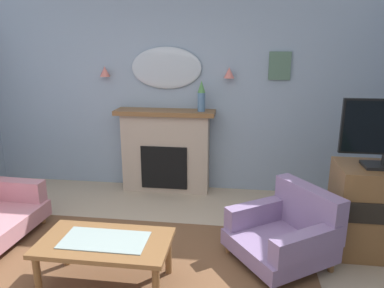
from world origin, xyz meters
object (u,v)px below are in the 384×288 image
object	(u,v)px
wall_sconce_right	(229,73)
fireplace	(166,152)
wall_sconce_left	(105,71)
armchair_in_corner	(287,231)
wall_mirror	(166,68)
coffee_table	(105,246)
framed_picture	(280,66)
mantel_vase_centre	(201,96)
tv_cabinet	(375,210)

from	to	relation	value
wall_sconce_right	fireplace	bearing A→B (deg)	-173.84
wall_sconce_left	armchair_in_corner	world-z (taller)	wall_sconce_left
wall_mirror	coffee_table	xyz separation A→B (m)	(-0.07, -2.32, -1.33)
fireplace	wall_sconce_left	bearing A→B (deg)	173.84
framed_picture	armchair_in_corner	xyz separation A→B (m)	(-0.00, -1.71, -1.44)
wall_sconce_left	armchair_in_corner	distance (m)	3.17
wall_sconce_left	wall_sconce_right	size ratio (longest dim) A/B	1.00
mantel_vase_centre	tv_cabinet	bearing A→B (deg)	-33.89
framed_picture	armchair_in_corner	distance (m)	2.24
fireplace	framed_picture	distance (m)	1.91
wall_sconce_right	framed_picture	size ratio (longest dim) A/B	0.39
mantel_vase_centre	framed_picture	size ratio (longest dim) A/B	1.14
fireplace	wall_sconce_left	world-z (taller)	wall_sconce_left
wall_sconce_right	framed_picture	xyz separation A→B (m)	(0.65, 0.06, 0.09)
tv_cabinet	coffee_table	bearing A→B (deg)	-159.92
fireplace	wall_sconce_right	size ratio (longest dim) A/B	9.71
tv_cabinet	framed_picture	bearing A→B (deg)	121.19
mantel_vase_centre	wall_sconce_right	bearing A→B (deg)	18.92
fireplace	wall_sconce_right	bearing A→B (deg)	6.16
coffee_table	armchair_in_corner	world-z (taller)	armchair_in_corner
wall_mirror	wall_sconce_left	world-z (taller)	wall_mirror
fireplace	coffee_table	bearing A→B (deg)	-91.89
coffee_table	wall_mirror	bearing A→B (deg)	88.22
mantel_vase_centre	wall_mirror	size ratio (longest dim) A/B	0.43
mantel_vase_centre	armchair_in_corner	xyz separation A→B (m)	(1.00, -1.53, -1.06)
framed_picture	coffee_table	size ratio (longest dim) A/B	0.33
fireplace	wall_sconce_left	size ratio (longest dim) A/B	9.71
wall_mirror	armchair_in_corner	distance (m)	2.67
wall_mirror	armchair_in_corner	xyz separation A→B (m)	(1.50, -1.70, -1.40)
mantel_vase_centre	wall_mirror	world-z (taller)	wall_mirror
wall_mirror	tv_cabinet	size ratio (longest dim) A/B	1.07
wall_sconce_left	armchair_in_corner	bearing A→B (deg)	-35.04
armchair_in_corner	fireplace	bearing A→B (deg)	133.95
wall_mirror	armchair_in_corner	bearing A→B (deg)	-48.54
framed_picture	tv_cabinet	world-z (taller)	framed_picture
wall_sconce_right	tv_cabinet	world-z (taller)	wall_sconce_right
wall_mirror	tv_cabinet	xyz separation A→B (m)	(2.37, -1.42, -1.26)
wall_mirror	coffee_table	bearing A→B (deg)	-91.78
coffee_table	wall_sconce_left	bearing A→B (deg)	108.94
mantel_vase_centre	framed_picture	xyz separation A→B (m)	(1.00, 0.18, 0.38)
mantel_vase_centre	framed_picture	distance (m)	1.09
mantel_vase_centre	wall_sconce_right	world-z (taller)	wall_sconce_right
tv_cabinet	mantel_vase_centre	bearing A→B (deg)	146.11
fireplace	coffee_table	size ratio (longest dim) A/B	1.24
fireplace	wall_sconce_left	xyz separation A→B (m)	(-0.85, 0.09, 1.09)
fireplace	wall_mirror	bearing A→B (deg)	90.00
mantel_vase_centre	wall_sconce_left	bearing A→B (deg)	174.92
wall_sconce_left	coffee_table	size ratio (longest dim) A/B	0.13
mantel_vase_centre	armchair_in_corner	size ratio (longest dim) A/B	0.36
fireplace	wall_mirror	size ratio (longest dim) A/B	1.42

